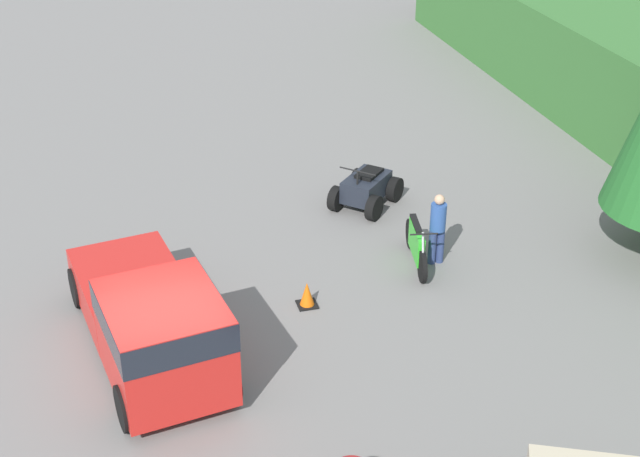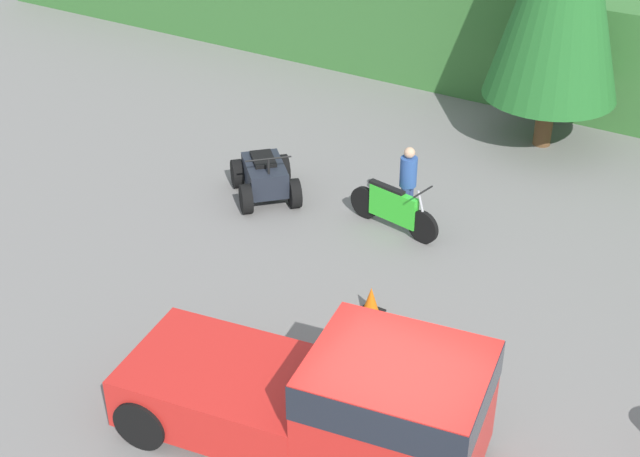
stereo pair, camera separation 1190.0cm
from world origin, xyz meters
name	(u,v)px [view 2 (the right image)]	position (x,y,z in m)	size (l,w,h in m)	color
pickup_truck_red	(339,400)	(-0.83, -0.14, 1.02)	(5.52, 2.85, 1.96)	red
dirt_bike	(394,209)	(-3.09, 5.90, 0.48)	(2.18, 0.67, 1.15)	black
quad_atv	(265,177)	(-6.13, 5.69, 0.46)	(2.19, 2.19, 1.17)	black
rider_person	(408,182)	(-3.01, 6.34, 0.92)	(0.35, 0.37, 1.70)	navy
traffic_cone	(371,302)	(-2.07, 3.10, 0.25)	(0.42, 0.42, 0.55)	black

